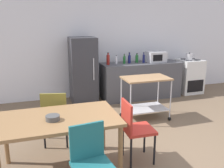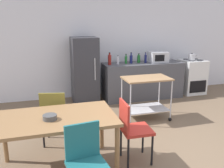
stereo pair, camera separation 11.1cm
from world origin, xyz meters
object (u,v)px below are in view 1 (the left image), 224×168
at_px(refrigerator, 83,70).
at_px(bottle_sparkling_water, 124,60).
at_px(chair_olive, 55,114).
at_px(fruit_bowl, 53,118).
at_px(kettle, 189,57).
at_px(chair_red, 134,127).
at_px(bottle_hot_sauce, 116,60).
at_px(microwave, 156,57).
at_px(kitchen_cart, 146,91).
at_px(stove_oven, 189,76).
at_px(bottle_soy_sauce, 144,58).
at_px(chair_teal, 91,161).
at_px(bottle_sesame_oil, 137,59).
at_px(dining_table, 59,123).
at_px(bottle_vinegar, 108,60).
at_px(bottle_soda, 129,59).

bearing_deg(refrigerator, bottle_sparkling_water, -4.60).
height_order(chair_olive, fruit_bowl, chair_olive).
relative_size(bottle_sparkling_water, kettle, 0.97).
height_order(chair_red, bottle_hot_sauce, bottle_hot_sauce).
bearing_deg(microwave, kitchen_cart, -124.36).
height_order(stove_oven, bottle_soy_sauce, bottle_soy_sauce).
xyz_separation_m(chair_teal, refrigerator, (0.61, 3.40, 0.26)).
bearing_deg(chair_red, bottle_sparkling_water, -15.87).
distance_m(stove_oven, bottle_sesame_oil, 1.64).
bearing_deg(bottle_soy_sauce, fruit_bowl, -132.79).
distance_m(bottle_sparkling_water, bottle_soy_sauce, 0.50).
xyz_separation_m(chair_olive, bottle_sparkling_water, (1.85, 1.89, 0.48)).
bearing_deg(kettle, bottle_sparkling_water, 176.81).
xyz_separation_m(refrigerator, fruit_bowl, (-0.93, -2.75, 0.01)).
xyz_separation_m(bottle_sparkling_water, bottle_sesame_oil, (0.35, 0.05, 0.00)).
bearing_deg(dining_table, microwave, 43.55).
bearing_deg(bottle_soy_sauce, chair_teal, -122.82).
bearing_deg(dining_table, bottle_sesame_oil, 50.10).
xyz_separation_m(chair_olive, bottle_vinegar, (1.42, 1.85, 0.50)).
bearing_deg(kitchen_cart, stove_oven, 34.41).
xyz_separation_m(dining_table, microwave, (2.70, 2.57, 0.36)).
relative_size(chair_olive, bottle_soda, 3.32).
xyz_separation_m(kitchen_cart, microwave, (0.89, 1.30, 0.46)).
height_order(dining_table, chair_olive, chair_olive).
distance_m(chair_olive, chair_teal, 1.45).
bearing_deg(kitchen_cart, chair_red, -121.00).
xyz_separation_m(chair_red, stove_oven, (2.76, 2.69, -0.07)).
relative_size(chair_teal, stove_oven, 0.97).
bearing_deg(stove_oven, chair_olive, -153.24).
bearing_deg(dining_table, chair_teal, -71.22).
height_order(bottle_sesame_oil, kettle, bottle_sesame_oil).
relative_size(chair_teal, bottle_vinegar, 3.06).
xyz_separation_m(dining_table, bottle_soy_sauce, (2.36, 2.57, 0.34)).
relative_size(bottle_hot_sauce, kettle, 0.91).
bearing_deg(chair_olive, refrigerator, -99.11).
height_order(bottle_hot_sauce, bottle_sesame_oil, bottle_sesame_oil).
height_order(microwave, kettle, microwave).
height_order(chair_red, bottle_vinegar, bottle_vinegar).
distance_m(refrigerator, kitchen_cart, 1.72).
height_order(stove_oven, bottle_sesame_oil, bottle_sesame_oil).
height_order(chair_teal, kitchen_cart, chair_teal).
distance_m(chair_red, microwave, 3.20).
relative_size(chair_teal, bottle_sparkling_water, 3.82).
xyz_separation_m(chair_red, bottle_vinegar, (0.44, 2.65, 0.50)).
xyz_separation_m(dining_table, kettle, (3.64, 2.50, 0.33)).
bearing_deg(refrigerator, microwave, -3.32).
height_order(bottle_vinegar, bottle_soy_sauce, bottle_vinegar).
bearing_deg(microwave, dining_table, -136.45).
distance_m(stove_oven, microwave, 1.20).
distance_m(chair_olive, kitchen_cart, 1.88).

